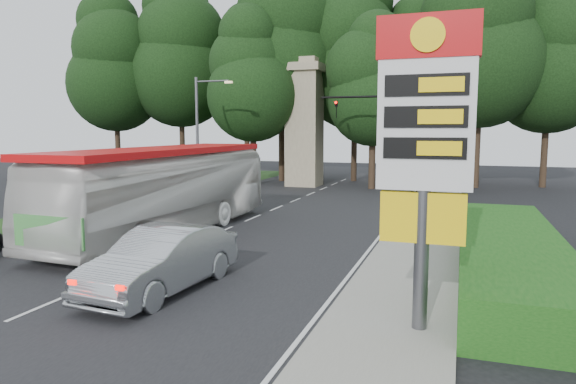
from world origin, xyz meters
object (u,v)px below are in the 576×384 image
(gas_station_pylon, at_px, (425,131))
(monument, at_px, (305,122))
(transit_bus, at_px, (164,191))
(traffic_signal_mast, at_px, (392,127))
(sedan_silver, at_px, (162,260))
(streetlight_signs, at_px, (200,130))

(gas_station_pylon, bearing_deg, monument, 111.80)
(gas_station_pylon, xyz_separation_m, transit_bus, (-11.28, 7.66, -2.58))
(traffic_signal_mast, bearing_deg, sedan_silver, -99.38)
(gas_station_pylon, relative_size, traffic_signal_mast, 0.95)
(traffic_signal_mast, height_order, sedan_silver, traffic_signal_mast)
(traffic_signal_mast, xyz_separation_m, monument, (-7.68, 6.00, 0.43))
(traffic_signal_mast, height_order, streetlight_signs, streetlight_signs)
(streetlight_signs, relative_size, sedan_silver, 1.49)
(gas_station_pylon, distance_m, monument, 30.17)
(monument, distance_m, sedan_silver, 27.88)
(streetlight_signs, bearing_deg, traffic_signal_mast, 8.92)
(gas_station_pylon, distance_m, transit_bus, 13.87)
(monument, relative_size, transit_bus, 0.75)
(traffic_signal_mast, distance_m, monument, 9.76)
(traffic_signal_mast, relative_size, transit_bus, 0.54)
(gas_station_pylon, relative_size, monument, 0.68)
(traffic_signal_mast, distance_m, sedan_silver, 21.86)
(traffic_signal_mast, height_order, monument, monument)
(monument, bearing_deg, streetlight_signs, -121.97)
(traffic_signal_mast, relative_size, streetlight_signs, 0.90)
(traffic_signal_mast, xyz_separation_m, streetlight_signs, (-12.67, -1.99, -0.23))
(sedan_silver, bearing_deg, traffic_signal_mast, 84.68)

